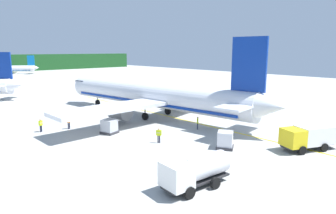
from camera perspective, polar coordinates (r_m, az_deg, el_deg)
name	(u,v)px	position (r m, az deg, el deg)	size (l,w,h in m)	color
airliner_foreground	(152,95)	(47.15, -2.97, 2.26)	(34.52, 41.70, 11.90)	silver
airliner_distant	(6,69)	(149.25, -28.39, 6.38)	(24.51, 20.87, 7.98)	white
service_truck_fuel	(310,136)	(35.04, 25.28, -5.01)	(6.61, 4.45, 2.50)	yellow
service_truck_baggage	(195,170)	(23.35, 5.16, -11.83)	(5.92, 2.76, 2.40)	white
cargo_container_near	(109,126)	(38.55, -11.09, -3.63)	(2.23, 2.23, 1.92)	#333338
cargo_container_mid	(225,140)	(32.78, 10.77, -6.14)	(2.40, 2.40, 1.96)	#333338
crew_marshaller	(69,121)	(42.03, -18.31, -2.58)	(0.63, 0.27, 1.77)	#191E33
crew_loader_left	(198,122)	(39.86, 5.62, -2.83)	(0.49, 0.47, 1.72)	#191E33
crew_loader_right	(159,134)	(33.99, -1.75, -5.17)	(0.47, 0.50, 1.73)	#191E33
crew_supervisor	(41,124)	(41.78, -22.97, -3.02)	(0.59, 0.39, 1.71)	#191E33
apron_guide_line	(180,119)	(45.74, 2.38, -2.31)	(0.30, 60.00, 0.01)	yellow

